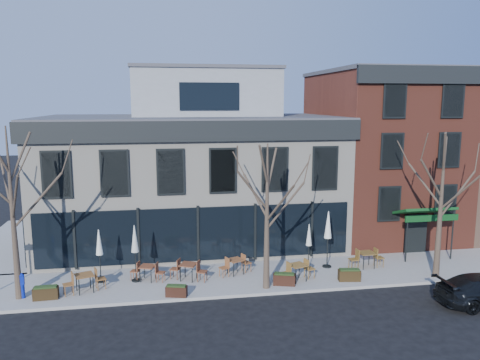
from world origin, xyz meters
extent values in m
plane|color=black|center=(0.00, 0.00, 0.00)|extent=(120.00, 120.00, 0.00)
cube|color=gray|center=(3.25, -2.15, 0.07)|extent=(33.50, 4.70, 0.15)
cube|color=gray|center=(-11.25, 6.00, 0.07)|extent=(4.50, 12.00, 0.15)
cube|color=beige|center=(0.00, 5.00, 4.00)|extent=(18.00, 10.00, 8.00)
cube|color=#47474C|center=(0.00, 5.00, 8.05)|extent=(18.30, 10.30, 0.30)
cube|color=black|center=(0.00, -0.12, 7.55)|extent=(18.30, 0.25, 1.10)
cube|color=black|center=(-9.12, 5.00, 7.55)|extent=(0.25, 10.30, 1.10)
cube|color=black|center=(0.00, -0.06, 1.90)|extent=(17.20, 0.12, 3.00)
cube|color=black|center=(-9.06, 4.00, 1.90)|extent=(0.12, 7.50, 3.00)
cube|color=gray|center=(1.00, 6.00, 9.60)|extent=(9.00, 6.50, 3.00)
cube|color=brown|center=(13.00, 5.00, 5.50)|extent=(8.00, 10.00, 11.00)
cube|color=#47474C|center=(13.00, 5.00, 11.05)|extent=(8.20, 10.20, 0.25)
cube|color=black|center=(13.00, -0.12, 10.60)|extent=(8.20, 0.25, 1.00)
cube|color=#0D3B15|center=(13.00, -0.85, 2.90)|extent=(3.20, 1.66, 0.67)
cube|color=black|center=(13.00, -0.05, 1.25)|extent=(1.40, 0.10, 2.50)
cone|color=#382B21|center=(-8.50, -3.20, 4.11)|extent=(0.34, 0.34, 7.92)
cylinder|color=#382B21|center=(-7.43, -3.01, 4.68)|extent=(2.23, 0.50, 2.48)
cylinder|color=#382B21|center=(-8.95, -2.23, 5.14)|extent=(1.03, 2.05, 2.14)
cylinder|color=#382B21|center=(-8.05, -4.16, 5.05)|extent=(1.03, 2.04, 2.28)
cone|color=#382B21|center=(3.00, -3.90, 3.67)|extent=(0.34, 0.34, 7.04)
cylinder|color=#382B21|center=(3.95, -3.73, 4.18)|extent=(2.00, 0.46, 2.21)
cylinder|color=#382B21|center=(2.60, -3.04, 4.59)|extent=(0.93, 1.84, 1.91)
cylinder|color=#382B21|center=(2.25, -4.17, 5.04)|extent=(1.61, 0.68, 1.97)
cylinder|color=#382B21|center=(3.40, -4.76, 4.51)|extent=(0.93, 1.83, 2.03)
cone|color=#382B21|center=(12.00, -3.90, 3.89)|extent=(0.34, 0.34, 7.48)
cylinder|color=#382B21|center=(13.01, -3.72, 4.43)|extent=(2.12, 0.48, 2.35)
cylinder|color=#382B21|center=(11.57, -2.99, 4.86)|extent=(0.98, 1.94, 2.03)
cylinder|color=#382B21|center=(11.20, -4.19, 5.35)|extent=(1.71, 0.71, 2.09)
cylinder|color=#382B21|center=(12.42, -4.81, 4.78)|extent=(0.98, 1.94, 2.16)
cylinder|color=#0D22AF|center=(-8.33, -3.22, 0.47)|extent=(0.19, 0.19, 0.65)
cube|color=#0D22AF|center=(-8.33, -3.22, 1.03)|extent=(0.21, 0.18, 0.46)
cone|color=#0D22AF|center=(-8.33, -3.22, 1.31)|extent=(0.24, 0.24, 0.11)
cube|color=brown|center=(-5.62, -2.95, 0.99)|extent=(1.03, 1.03, 0.05)
cylinder|color=black|center=(-5.81, -3.36, 0.56)|extent=(0.05, 0.05, 0.83)
cylinder|color=black|center=(-5.21, -3.14, 0.56)|extent=(0.05, 0.05, 0.83)
cylinder|color=black|center=(-6.04, -2.76, 0.56)|extent=(0.05, 0.05, 0.83)
cylinder|color=black|center=(-5.43, -2.54, 0.56)|extent=(0.05, 0.05, 0.83)
cube|color=brown|center=(-2.71, -2.00, 0.91)|extent=(0.93, 0.93, 0.04)
cylinder|color=black|center=(-3.08, -2.17, 0.52)|extent=(0.04, 0.04, 0.74)
cylinder|color=black|center=(-2.53, -2.37, 0.52)|extent=(0.04, 0.04, 0.74)
cylinder|color=black|center=(-2.89, -1.63, 0.52)|extent=(0.04, 0.04, 0.74)
cylinder|color=black|center=(-2.34, -1.82, 0.52)|extent=(0.04, 0.04, 0.74)
cube|color=brown|center=(-0.67, -2.24, 0.97)|extent=(1.05, 1.05, 0.05)
cylinder|color=black|center=(-1.09, -2.40, 0.56)|extent=(0.05, 0.05, 0.81)
cylinder|color=black|center=(-0.51, -2.66, 0.56)|extent=(0.05, 0.05, 0.81)
cylinder|color=black|center=(-0.82, -1.82, 0.56)|extent=(0.05, 0.05, 0.81)
cylinder|color=black|center=(-0.25, -2.09, 0.56)|extent=(0.05, 0.05, 0.81)
cube|color=brown|center=(1.81, -1.84, 0.93)|extent=(0.99, 0.99, 0.04)
cylinder|color=black|center=(1.65, -2.23, 0.54)|extent=(0.04, 0.04, 0.77)
cylinder|color=black|center=(2.20, -1.99, 0.54)|extent=(0.04, 0.04, 0.77)
cylinder|color=black|center=(1.41, -1.68, 0.54)|extent=(0.04, 0.04, 0.77)
cylinder|color=black|center=(1.96, -1.44, 0.54)|extent=(0.04, 0.04, 0.77)
cube|color=brown|center=(4.76, -3.26, 0.97)|extent=(0.99, 0.99, 0.05)
cylinder|color=black|center=(4.55, -3.65, 0.56)|extent=(0.05, 0.05, 0.81)
cylinder|color=black|center=(5.16, -3.46, 0.56)|extent=(0.05, 0.05, 0.81)
cylinder|color=black|center=(4.36, -3.05, 0.56)|extent=(0.05, 0.05, 0.81)
cylinder|color=black|center=(4.97, -2.86, 0.56)|extent=(0.05, 0.05, 0.81)
cube|color=brown|center=(9.00, -2.06, 0.99)|extent=(0.83, 0.83, 0.05)
cylinder|color=black|center=(8.69, -2.39, 0.56)|extent=(0.05, 0.05, 0.82)
cylinder|color=black|center=(9.33, -2.37, 0.56)|extent=(0.05, 0.05, 0.82)
cylinder|color=black|center=(8.67, -1.75, 0.56)|extent=(0.05, 0.05, 0.82)
cylinder|color=black|center=(9.31, -1.73, 0.56)|extent=(0.05, 0.05, 0.82)
cylinder|color=black|center=(-5.03, -1.78, 0.18)|extent=(0.43, 0.43, 0.06)
cylinder|color=black|center=(-5.03, -1.78, 1.23)|extent=(0.05, 0.05, 2.17)
cone|color=silver|center=(-5.03, -1.78, 2.22)|extent=(0.35, 0.35, 1.28)
cylinder|color=black|center=(-3.29, -1.96, 0.18)|extent=(0.46, 0.46, 0.06)
cylinder|color=black|center=(-3.29, -1.96, 1.31)|extent=(0.05, 0.05, 2.32)
cone|color=beige|center=(-3.29, -1.96, 2.37)|extent=(0.38, 0.38, 1.37)
cylinder|color=black|center=(5.83, -1.68, 0.18)|extent=(0.40, 0.40, 0.05)
cylinder|color=black|center=(5.83, -1.68, 1.14)|extent=(0.05, 0.05, 1.99)
cone|color=silver|center=(5.83, -1.68, 2.05)|extent=(0.33, 0.33, 1.17)
cylinder|color=black|center=(6.92, -1.61, 0.18)|extent=(0.50, 0.50, 0.07)
cylinder|color=black|center=(6.92, -1.61, 1.40)|extent=(0.06, 0.06, 2.50)
cone|color=white|center=(6.92, -1.61, 2.54)|extent=(0.41, 0.41, 1.48)
cube|color=black|center=(-7.26, -3.50, 0.42)|extent=(1.12, 0.49, 0.55)
cube|color=#1E3314|center=(-7.26, -3.50, 0.72)|extent=(1.00, 0.39, 0.09)
cube|color=black|center=(-1.34, -4.20, 0.40)|extent=(1.05, 0.63, 0.49)
cube|color=#1E3314|center=(-1.34, -4.20, 0.66)|extent=(0.94, 0.53, 0.08)
cube|color=black|center=(3.96, -3.68, 0.42)|extent=(1.16, 0.73, 0.54)
cube|color=#1E3314|center=(3.96, -3.68, 0.71)|extent=(1.03, 0.62, 0.09)
cube|color=#2E210F|center=(7.35, -3.69, 0.42)|extent=(1.15, 0.59, 0.55)
cube|color=#1E3314|center=(7.35, -3.69, 0.72)|extent=(1.02, 0.49, 0.09)
camera|label=1|loc=(-1.84, -24.96, 9.10)|focal=35.00mm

